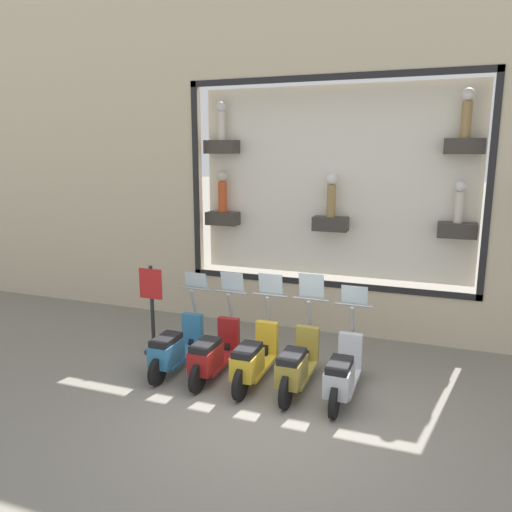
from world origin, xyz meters
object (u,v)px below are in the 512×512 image
Objects in this scene: scooter_silver_0 at (343,373)px; scooter_yellow_2 at (254,358)px; shop_sign_post at (152,307)px; scooter_olive_1 at (297,364)px; scooter_red_3 at (213,353)px; scooter_teal_4 at (175,348)px.

scooter_silver_0 is 1.41m from scooter_yellow_2.
shop_sign_post reaches higher than scooter_silver_0.
scooter_red_3 is at bearing 90.26° from scooter_olive_1.
scooter_silver_0 is 1.00× the size of scooter_teal_4.
scooter_olive_1 is 2.12m from scooter_teal_4.
scooter_red_3 is (-0.01, 1.41, -0.02)m from scooter_olive_1.
scooter_teal_4 is (-0.00, 2.83, -0.00)m from scooter_silver_0.
scooter_yellow_2 is 1.01× the size of scooter_teal_4.
scooter_red_3 is 1.64m from shop_sign_post.
scooter_silver_0 is 1.09× the size of shop_sign_post.
shop_sign_post is at bearing 79.39° from scooter_olive_1.
scooter_silver_0 is 0.71m from scooter_olive_1.
scooter_yellow_2 is 0.71m from scooter_red_3.
scooter_yellow_2 is 1.00× the size of scooter_red_3.
scooter_teal_4 is at bearing 90.22° from scooter_red_3.
shop_sign_post is (0.54, 2.88, 0.45)m from scooter_olive_1.
scooter_yellow_2 is (-0.00, 0.71, -0.00)m from scooter_olive_1.
scooter_red_3 is 0.71m from scooter_teal_4.
scooter_yellow_2 reaches higher than scooter_teal_4.
scooter_red_3 is (-0.00, 0.71, -0.01)m from scooter_yellow_2.
scooter_olive_1 is 1.10× the size of shop_sign_post.
shop_sign_post is (0.55, 1.47, 0.46)m from scooter_red_3.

